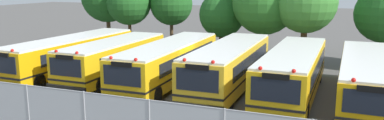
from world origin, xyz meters
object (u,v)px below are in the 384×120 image
object	(u,v)px
tree_5	(307,1)
tree_6	(383,13)
tree_4	(267,3)
school_bus_2	(169,61)
school_bus_5	(367,78)
tree_1	(129,2)
school_bus_0	(72,53)
tree_3	(221,15)
school_bus_3	(229,65)
school_bus_1	(114,58)
school_bus_4	(293,71)
tree_2	(170,5)

from	to	relation	value
tree_5	tree_6	world-z (taller)	tree_5
tree_4	school_bus_2	bearing A→B (deg)	-114.32
school_bus_5	tree_4	xyz separation A→B (m)	(-7.02, 9.42, 3.25)
tree_4	tree_1	bearing A→B (deg)	176.94
school_bus_0	school_bus_2	xyz separation A→B (m)	(7.44, -0.05, 0.02)
tree_3	school_bus_2	bearing A→B (deg)	-91.32
school_bus_3	school_bus_5	xyz separation A→B (m)	(7.35, -0.08, -0.10)
school_bus_1	school_bus_2	bearing A→B (deg)	-175.97
tree_3	tree_1	bearing A→B (deg)	-179.90
school_bus_2	school_bus_4	distance (m)	7.56
school_bus_1	school_bus_5	bearing A→B (deg)	-179.15
school_bus_2	tree_3	distance (m)	10.23
school_bus_4	tree_5	distance (m)	9.76
school_bus_2	school_bus_0	bearing A→B (deg)	-1.11
school_bus_2	tree_4	distance (m)	10.72
school_bus_1	tree_1	size ratio (longest dim) A/B	1.52
tree_1	tree_4	xyz separation A→B (m)	(12.85, -0.69, 0.19)
school_bus_2	tree_6	bearing A→B (deg)	-141.57
school_bus_4	tree_2	world-z (taller)	tree_2
school_bus_2	tree_5	xyz separation A→B (m)	(7.25, 8.90, 3.40)
school_bus_1	tree_2	bearing A→B (deg)	-83.38
school_bus_0	tree_1	size ratio (longest dim) A/B	1.84
school_bus_1	school_bus_3	xyz separation A→B (m)	(7.69, 0.22, 0.08)
school_bus_5	tree_6	size ratio (longest dim) A/B	1.93
school_bus_2	school_bus_3	bearing A→B (deg)	178.91
school_bus_3	tree_6	xyz separation A→B (m)	(8.73, 10.29, 2.50)
school_bus_4	school_bus_5	size ratio (longest dim) A/B	0.96
tree_3	tree_6	xyz separation A→B (m)	(12.38, 0.25, 0.49)
tree_3	tree_5	xyz separation A→B (m)	(7.01, -1.12, 1.32)
school_bus_1	tree_1	distance (m)	11.73
tree_3	tree_4	world-z (taller)	tree_4
school_bus_5	tree_6	distance (m)	10.78
tree_2	tree_4	world-z (taller)	tree_4
tree_6	school_bus_4	bearing A→B (deg)	-115.62
tree_1	tree_2	distance (m)	3.80
school_bus_2	school_bus_5	xyz separation A→B (m)	(11.23, -0.10, -0.04)
tree_6	school_bus_2	bearing A→B (deg)	-140.84
school_bus_2	tree_1	xyz separation A→B (m)	(-8.64, 10.00, 3.02)
school_bus_1	school_bus_5	xyz separation A→B (m)	(15.04, 0.15, -0.01)
school_bus_2	school_bus_5	size ratio (longest dim) A/B	0.99
school_bus_3	school_bus_4	xyz separation A→B (m)	(3.68, -0.24, -0.02)
school_bus_3	school_bus_4	size ratio (longest dim) A/B	0.98
tree_4	school_bus_3	bearing A→B (deg)	-92.04
tree_6	tree_4	bearing A→B (deg)	-173.54
tree_3	school_bus_0	bearing A→B (deg)	-127.58
school_bus_4	tree_1	bearing A→B (deg)	-31.34
school_bus_3	tree_3	bearing A→B (deg)	-70.11
school_bus_0	tree_2	bearing A→B (deg)	-100.10
school_bus_2	school_bus_1	bearing A→B (deg)	3.01
school_bus_2	school_bus_3	size ratio (longest dim) A/B	1.05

